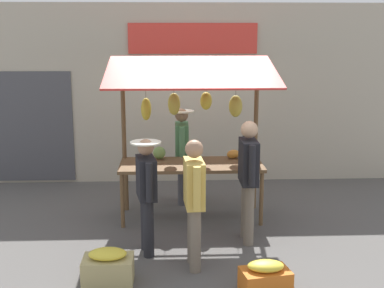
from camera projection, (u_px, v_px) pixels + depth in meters
ground_plane at (191, 217)px, 8.24m from camera, size 40.00×40.00×0.00m
street_backdrop at (183, 94)px, 10.02m from camera, size 9.00×0.30×3.40m
market_stall at (192, 121)px, 7.97m from camera, size 2.50×1.46×2.50m
vendor_with_sunhat at (182, 148)px, 8.76m from camera, size 0.42×0.70×1.63m
shopper_with_shopping_bag at (248, 172)px, 7.11m from camera, size 0.23×0.72×1.70m
shopper_in_striped_shirt at (146, 188)px, 6.73m from camera, size 0.40×0.66×1.54m
shopper_with_ponytail at (194, 195)px, 6.31m from camera, size 0.25×0.69×1.62m
produce_crate_near at (265, 278)px, 5.84m from camera, size 0.60×0.44×0.38m
produce_crate_side at (108, 267)px, 6.04m from camera, size 0.58×0.40×0.42m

